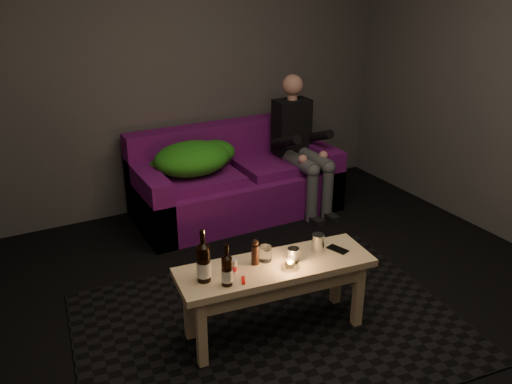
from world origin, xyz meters
TOP-DOWN VIEW (x-y plane):
  - floor at (0.00, 0.00)m, footprint 4.50×4.50m
  - room at (0.00, 0.47)m, footprint 4.50×4.50m
  - rug at (-0.31, 0.14)m, footprint 2.53×1.96m
  - sofa at (0.26, 1.81)m, footprint 1.81×0.82m
  - green_blanket at (-0.12, 1.81)m, footprint 0.80×0.54m
  - person at (0.86, 1.67)m, footprint 0.33×0.75m
  - coffee_table at (-0.31, 0.09)m, footprint 1.21×0.50m
  - beer_bottle_a at (-0.75, 0.12)m, footprint 0.08×0.08m
  - beer_bottle_b at (-0.65, 0.02)m, footprint 0.06×0.06m
  - salt_shaker at (-0.56, 0.12)m, footprint 0.05×0.05m
  - pepper_mill at (-0.41, 0.15)m, footprint 0.05×0.05m
  - tumbler_back at (-0.34, 0.16)m, footprint 0.10×0.10m
  - tealight at (-0.25, 0.02)m, footprint 0.06×0.06m
  - tumbler_front at (-0.20, 0.07)m, footprint 0.08×0.08m
  - steel_cup at (0.01, 0.12)m, footprint 0.10×0.10m
  - smartphone at (0.12, 0.06)m, footprint 0.10×0.14m
  - red_lighter at (-0.56, 0.01)m, footprint 0.05×0.07m

SIDE VIEW (x-z plane):
  - floor at x=0.00m, z-range 0.00..0.00m
  - rug at x=-0.31m, z-range 0.00..0.01m
  - sofa at x=0.26m, z-range -0.11..0.67m
  - coffee_table at x=-0.31m, z-range 0.16..0.64m
  - smartphone at x=0.12m, z-range 0.48..0.49m
  - red_lighter at x=-0.56m, z-range 0.48..0.49m
  - tealight at x=-0.25m, z-range 0.48..0.53m
  - salt_shaker at x=-0.56m, z-range 0.48..0.57m
  - tumbler_front at x=-0.20m, z-range 0.48..0.57m
  - tumbler_back at x=-0.34m, z-range 0.48..0.58m
  - steel_cup at x=0.01m, z-range 0.48..0.59m
  - pepper_mill at x=-0.41m, z-range 0.48..0.60m
  - beer_bottle_b at x=-0.65m, z-range 0.45..0.70m
  - green_blanket at x=-0.12m, z-range 0.45..0.72m
  - beer_bottle_a at x=-0.75m, z-range 0.44..0.76m
  - person at x=0.86m, z-range 0.02..1.23m
  - room at x=0.00m, z-range -0.61..3.89m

